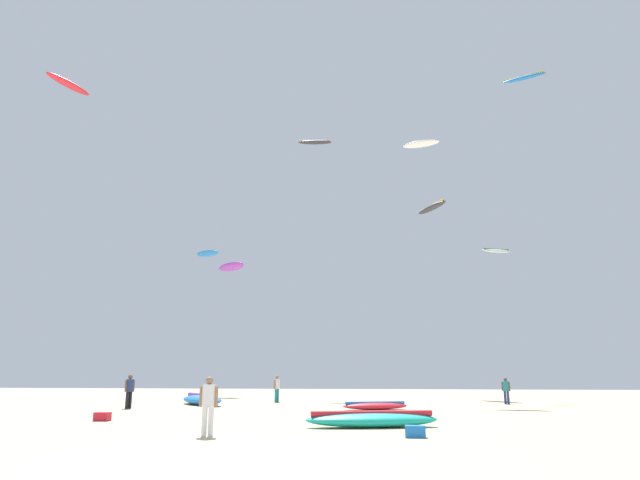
{
  "coord_description": "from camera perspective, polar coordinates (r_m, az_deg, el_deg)",
  "views": [
    {
      "loc": [
        3.6,
        -11.86,
        1.68
      ],
      "look_at": [
        0.0,
        14.82,
        8.19
      ],
      "focal_mm": 31.47,
      "sensor_mm": 36.0,
      "label": 1
    }
  ],
  "objects": [
    {
      "name": "person_right",
      "position": [
        36.38,
        18.39,
        -14.15
      ],
      "size": [
        0.47,
        0.35,
        1.54
      ],
      "rotation": [
        0.0,
        0.0,
        4.26
      ],
      "color": "navy",
      "rests_on": "ground"
    },
    {
      "name": "kite_aloft_6",
      "position": [
        55.41,
        -0.52,
        9.91
      ],
      "size": [
        3.34,
        1.32,
        0.43
      ],
      "color": "#2D2D33"
    },
    {
      "name": "kite_aloft_5",
      "position": [
        51.63,
        20.01,
        15.24
      ],
      "size": [
        3.62,
        2.19,
        0.73
      ],
      "color": "blue"
    },
    {
      "name": "person_left",
      "position": [
        37.43,
        -4.4,
        -14.63
      ],
      "size": [
        0.38,
        0.49,
        1.67
      ],
      "rotation": [
        0.0,
        0.0,
        5.73
      ],
      "color": "teal",
      "rests_on": "ground"
    },
    {
      "name": "kite_aloft_1",
      "position": [
        52.25,
        -9.02,
        -2.71
      ],
      "size": [
        3.69,
        3.39,
        0.85
      ],
      "color": "purple"
    },
    {
      "name": "kite_aloft_4",
      "position": [
        47.89,
        -11.38,
        -1.35
      ],
      "size": [
        2.4,
        1.45,
        0.58
      ],
      "color": "blue"
    },
    {
      "name": "kite_aloft_7",
      "position": [
        46.79,
        -24.22,
        14.25
      ],
      "size": [
        2.2,
        3.9,
        0.53
      ],
      "color": "red"
    },
    {
      "name": "person_foreground",
      "position": [
        17.06,
        -11.27,
        -15.77
      ],
      "size": [
        0.54,
        0.37,
        1.64
      ],
      "rotation": [
        0.0,
        0.0,
        1.67
      ],
      "color": "silver",
      "rests_on": "ground"
    },
    {
      "name": "ground_plane",
      "position": [
        12.51,
        -9.78,
        -21.13
      ],
      "size": [
        120.0,
        120.0,
        0.0
      ],
      "primitive_type": "plane",
      "color": "#C6B28C"
    },
    {
      "name": "kite_aloft_3",
      "position": [
        51.25,
        11.3,
        3.25
      ],
      "size": [
        3.05,
        4.31,
        0.67
      ],
      "color": "#2D2D33"
    },
    {
      "name": "gear_bag",
      "position": [
        23.67,
        -21.26,
        -16.39
      ],
      "size": [
        0.56,
        0.36,
        0.32
      ],
      "primitive_type": "cube",
      "color": "red",
      "rests_on": "ground"
    },
    {
      "name": "kite_aloft_2",
      "position": [
        45.18,
        10.23,
        9.6
      ],
      "size": [
        2.99,
        1.53,
        0.5
      ],
      "color": "white"
    },
    {
      "name": "kite_grounded_far",
      "position": [
        19.58,
        5.31,
        -17.71
      ],
      "size": [
        4.62,
        2.35,
        0.57
      ],
      "color": "#19B29E",
      "rests_on": "ground"
    },
    {
      "name": "kite_grounded_near",
      "position": [
        34.53,
        -11.94,
        -15.59
      ],
      "size": [
        4.45,
        5.18,
        0.66
      ],
      "color": "blue",
      "rests_on": "ground"
    },
    {
      "name": "person_midground",
      "position": [
        31.74,
        -18.8,
        -14.12
      ],
      "size": [
        0.39,
        0.51,
        1.71
      ],
      "rotation": [
        0.0,
        0.0,
        2.64
      ],
      "color": "black",
      "rests_on": "ground"
    },
    {
      "name": "kite_grounded_mid",
      "position": [
        29.35,
        5.64,
        -16.43
      ],
      "size": [
        3.49,
        2.14,
        0.43
      ],
      "color": "red",
      "rests_on": "ground"
    },
    {
      "name": "kite_aloft_0",
      "position": [
        43.36,
        17.48,
        -1.03
      ],
      "size": [
        2.33,
        1.42,
        0.52
      ],
      "color": "white"
    },
    {
      "name": "cooler_box",
      "position": [
        16.66,
        9.66,
        -18.65
      ],
      "size": [
        0.56,
        0.36,
        0.32
      ],
      "primitive_type": "cube",
      "color": "blue",
      "rests_on": "ground"
    }
  ]
}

